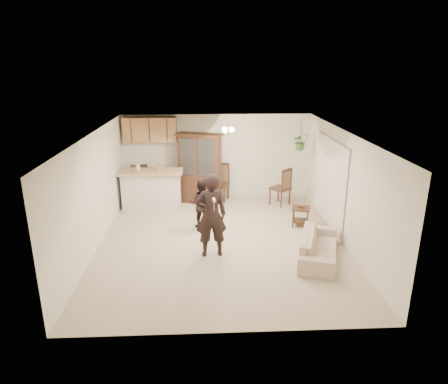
{
  "coord_description": "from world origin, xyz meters",
  "views": [
    {
      "loc": [
        -0.34,
        -8.37,
        3.94
      ],
      "look_at": [
        0.08,
        0.4,
        1.07
      ],
      "focal_mm": 32.0,
      "sensor_mm": 36.0,
      "label": 1
    }
  ],
  "objects_px": {
    "child": "(201,201)",
    "chair_hutch_right": "(280,194)",
    "chair_bar": "(141,194)",
    "china_hutch": "(200,169)",
    "sofa": "(319,242)",
    "chair_hutch_left": "(220,190)",
    "adult": "(211,216)",
    "side_table": "(300,216)"
  },
  "relations": [
    {
      "from": "chair_bar",
      "to": "chair_hutch_right",
      "type": "height_order",
      "value": "chair_bar"
    },
    {
      "from": "child",
      "to": "side_table",
      "type": "bearing_deg",
      "value": -171.55
    },
    {
      "from": "child",
      "to": "chair_hutch_right",
      "type": "relative_size",
      "value": 1.23
    },
    {
      "from": "chair_bar",
      "to": "chair_hutch_right",
      "type": "relative_size",
      "value": 1.04
    },
    {
      "from": "chair_hutch_right",
      "to": "adult",
      "type": "bearing_deg",
      "value": 13.66
    },
    {
      "from": "chair_bar",
      "to": "china_hutch",
      "type": "bearing_deg",
      "value": -3.15
    },
    {
      "from": "adult",
      "to": "china_hutch",
      "type": "relative_size",
      "value": 0.89
    },
    {
      "from": "chair_bar",
      "to": "chair_hutch_right",
      "type": "xyz_separation_m",
      "value": [
        4.0,
        -0.17,
        -0.01
      ]
    },
    {
      "from": "child",
      "to": "chair_bar",
      "type": "distance_m",
      "value": 2.47
    },
    {
      "from": "chair_bar",
      "to": "chair_hutch_left",
      "type": "bearing_deg",
      "value": -1.59
    },
    {
      "from": "child",
      "to": "chair_bar",
      "type": "bearing_deg",
      "value": -34.83
    },
    {
      "from": "child",
      "to": "china_hutch",
      "type": "height_order",
      "value": "china_hutch"
    },
    {
      "from": "sofa",
      "to": "chair_hutch_left",
      "type": "height_order",
      "value": "chair_hutch_left"
    },
    {
      "from": "child",
      "to": "china_hutch",
      "type": "distance_m",
      "value": 1.91
    },
    {
      "from": "side_table",
      "to": "chair_hutch_right",
      "type": "xyz_separation_m",
      "value": [
        -0.23,
        1.59,
        0.06
      ]
    },
    {
      "from": "adult",
      "to": "sofa",
      "type": "bearing_deg",
      "value": 166.09
    },
    {
      "from": "child",
      "to": "chair_hutch_left",
      "type": "xyz_separation_m",
      "value": [
        0.54,
        2.0,
        -0.36
      ]
    },
    {
      "from": "child",
      "to": "side_table",
      "type": "distance_m",
      "value": 2.52
    },
    {
      "from": "sofa",
      "to": "side_table",
      "type": "xyz_separation_m",
      "value": [
        0.02,
        1.75,
        -0.12
      ]
    },
    {
      "from": "sofa",
      "to": "chair_hutch_right",
      "type": "xyz_separation_m",
      "value": [
        -0.22,
        3.34,
        -0.06
      ]
    },
    {
      "from": "child",
      "to": "chair_hutch_right",
      "type": "height_order",
      "value": "child"
    },
    {
      "from": "adult",
      "to": "chair_hutch_left",
      "type": "bearing_deg",
      "value": -102.52
    },
    {
      "from": "child",
      "to": "chair_hutch_left",
      "type": "bearing_deg",
      "value": -95.56
    },
    {
      "from": "sofa",
      "to": "chair_hutch_right",
      "type": "bearing_deg",
      "value": 22.2
    },
    {
      "from": "adult",
      "to": "side_table",
      "type": "bearing_deg",
      "value": -154.0
    },
    {
      "from": "sofa",
      "to": "child",
      "type": "relative_size",
      "value": 1.39
    },
    {
      "from": "chair_hutch_right",
      "to": "chair_hutch_left",
      "type": "bearing_deg",
      "value": -57.81
    },
    {
      "from": "sofa",
      "to": "chair_hutch_right",
      "type": "distance_m",
      "value": 3.35
    },
    {
      "from": "chair_hutch_right",
      "to": "china_hutch",
      "type": "bearing_deg",
      "value": -51.29
    },
    {
      "from": "child",
      "to": "chair_hutch_left",
      "type": "height_order",
      "value": "child"
    },
    {
      "from": "side_table",
      "to": "chair_bar",
      "type": "xyz_separation_m",
      "value": [
        -4.24,
        1.75,
        0.07
      ]
    },
    {
      "from": "child",
      "to": "chair_hutch_left",
      "type": "relative_size",
      "value": 1.22
    },
    {
      "from": "sofa",
      "to": "side_table",
      "type": "relative_size",
      "value": 3.5
    },
    {
      "from": "sofa",
      "to": "chair_hutch_left",
      "type": "xyz_separation_m",
      "value": [
        -1.93,
        3.79,
        -0.06
      ]
    },
    {
      "from": "chair_hutch_left",
      "to": "china_hutch",
      "type": "bearing_deg",
      "value": -148.35
    },
    {
      "from": "chair_hutch_right",
      "to": "sofa",
      "type": "bearing_deg",
      "value": 50.75
    },
    {
      "from": "side_table",
      "to": "chair_hutch_left",
      "type": "distance_m",
      "value": 2.82
    },
    {
      "from": "adult",
      "to": "child",
      "type": "distance_m",
      "value": 1.57
    },
    {
      "from": "chair_hutch_left",
      "to": "chair_hutch_right",
      "type": "bearing_deg",
      "value": 5.09
    },
    {
      "from": "sofa",
      "to": "china_hutch",
      "type": "distance_m",
      "value": 4.49
    },
    {
      "from": "child",
      "to": "chair_hutch_right",
      "type": "distance_m",
      "value": 2.75
    },
    {
      "from": "child",
      "to": "side_table",
      "type": "xyz_separation_m",
      "value": [
        2.49,
        -0.04,
        -0.43
      ]
    }
  ]
}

